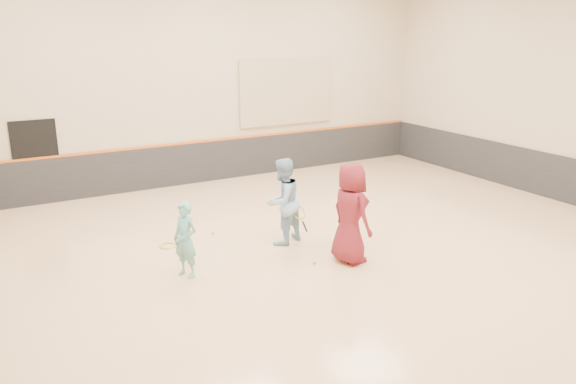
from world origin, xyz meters
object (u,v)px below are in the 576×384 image
girl (186,240)px  spare_racket (168,244)px  instructor (283,201)px  young_man (351,213)px

girl → spare_racket: girl is taller
spare_racket → instructor: bearing=-24.2°
young_man → girl: bearing=69.1°
instructor → spare_racket: instructor is taller
girl → young_man: bearing=45.3°
girl → young_man: size_ratio=0.72×
girl → young_man: young_man is taller
instructor → young_man: size_ratio=0.93×
girl → spare_racket: size_ratio=1.86×
girl → spare_racket: 1.72m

